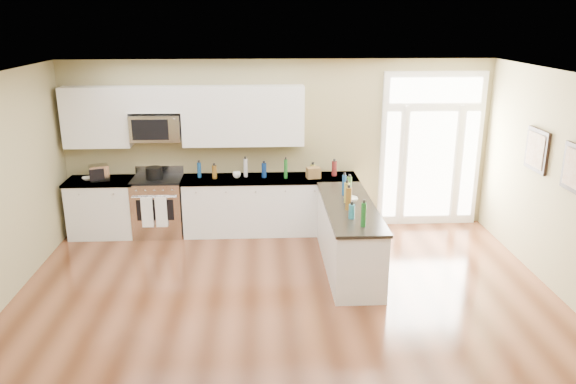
# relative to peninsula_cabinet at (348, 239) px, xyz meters

# --- Properties ---
(ground) EXTENTS (8.00, 8.00, 0.00)m
(ground) POSITION_rel_peninsula_cabinet_xyz_m (-0.93, -2.24, -0.43)
(ground) COLOR #4C2815
(room_shell) EXTENTS (8.00, 8.00, 8.00)m
(room_shell) POSITION_rel_peninsula_cabinet_xyz_m (-0.93, -2.24, 1.27)
(room_shell) COLOR #988E60
(room_shell) RESTS_ON ground
(back_cabinet_left) EXTENTS (1.10, 0.66, 0.94)m
(back_cabinet_left) POSITION_rel_peninsula_cabinet_xyz_m (-3.80, 1.45, 0.00)
(back_cabinet_left) COLOR silver
(back_cabinet_left) RESTS_ON ground
(back_cabinet_right) EXTENTS (2.85, 0.66, 0.94)m
(back_cabinet_right) POSITION_rel_peninsula_cabinet_xyz_m (-1.08, 1.45, 0.00)
(back_cabinet_right) COLOR silver
(back_cabinet_right) RESTS_ON ground
(peninsula_cabinet) EXTENTS (0.69, 2.32, 0.94)m
(peninsula_cabinet) POSITION_rel_peninsula_cabinet_xyz_m (0.00, 0.00, 0.00)
(peninsula_cabinet) COLOR silver
(peninsula_cabinet) RESTS_ON ground
(upper_cabinet_left) EXTENTS (1.04, 0.33, 0.95)m
(upper_cabinet_left) POSITION_rel_peninsula_cabinet_xyz_m (-3.81, 1.59, 1.49)
(upper_cabinet_left) COLOR silver
(upper_cabinet_left) RESTS_ON room_shell
(upper_cabinet_right) EXTENTS (1.94, 0.33, 0.95)m
(upper_cabinet_right) POSITION_rel_peninsula_cabinet_xyz_m (-1.50, 1.59, 1.49)
(upper_cabinet_right) COLOR silver
(upper_cabinet_right) RESTS_ON room_shell
(upper_cabinet_short) EXTENTS (0.82, 0.33, 0.40)m
(upper_cabinet_short) POSITION_rel_peninsula_cabinet_xyz_m (-2.88, 1.59, 1.77)
(upper_cabinet_short) COLOR silver
(upper_cabinet_short) RESTS_ON room_shell
(microwave) EXTENTS (0.78, 0.41, 0.42)m
(microwave) POSITION_rel_peninsula_cabinet_xyz_m (-2.88, 1.56, 1.33)
(microwave) COLOR silver
(microwave) RESTS_ON room_shell
(entry_door) EXTENTS (1.70, 0.10, 2.60)m
(entry_door) POSITION_rel_peninsula_cabinet_xyz_m (1.62, 1.71, 0.87)
(entry_door) COLOR white
(entry_door) RESTS_ON ground
(wall_art_near) EXTENTS (0.05, 0.58, 0.58)m
(wall_art_near) POSITION_rel_peninsula_cabinet_xyz_m (2.54, -0.04, 1.27)
(wall_art_near) COLOR black
(wall_art_near) RESTS_ON room_shell
(wall_art_far) EXTENTS (0.05, 0.58, 0.58)m
(wall_art_far) POSITION_rel_peninsula_cabinet_xyz_m (2.54, -1.04, 1.27)
(wall_art_far) COLOR black
(wall_art_far) RESTS_ON room_shell
(kitchen_range) EXTENTS (0.79, 0.70, 1.08)m
(kitchen_range) POSITION_rel_peninsula_cabinet_xyz_m (-2.90, 1.45, 0.04)
(kitchen_range) COLOR silver
(kitchen_range) RESTS_ON ground
(stockpot) EXTENTS (0.31, 0.31, 0.20)m
(stockpot) POSITION_rel_peninsula_cabinet_xyz_m (-2.94, 1.43, 0.62)
(stockpot) COLOR black
(stockpot) RESTS_ON kitchen_range
(toaster_oven) EXTENTS (0.35, 0.32, 0.25)m
(toaster_oven) POSITION_rel_peninsula_cabinet_xyz_m (-3.80, 1.42, 0.63)
(toaster_oven) COLOR silver
(toaster_oven) RESTS_ON back_cabinet_left
(cardboard_box) EXTENTS (0.24, 0.19, 0.17)m
(cardboard_box) POSITION_rel_peninsula_cabinet_xyz_m (-0.38, 1.38, 0.59)
(cardboard_box) COLOR brown
(cardboard_box) RESTS_ON back_cabinet_right
(bowl_left) EXTENTS (0.22, 0.22, 0.04)m
(bowl_left) POSITION_rel_peninsula_cabinet_xyz_m (-4.00, 1.44, 0.53)
(bowl_left) COLOR white
(bowl_left) RESTS_ON back_cabinet_left
(bowl_peninsula) EXTENTS (0.25, 0.25, 0.06)m
(bowl_peninsula) POSITION_rel_peninsula_cabinet_xyz_m (0.04, 0.14, 0.54)
(bowl_peninsula) COLOR white
(bowl_peninsula) RESTS_ON peninsula_cabinet
(cup_counter) EXTENTS (0.15, 0.15, 0.10)m
(cup_counter) POSITION_rel_peninsula_cabinet_xyz_m (-1.62, 1.44, 0.56)
(cup_counter) COLOR white
(cup_counter) RESTS_ON back_cabinet_right
(counter_bottles) EXTENTS (2.40, 2.44, 0.31)m
(counter_bottles) POSITION_rel_peninsula_cabinet_xyz_m (-0.56, 0.73, 0.63)
(counter_bottles) COLOR #19591E
(counter_bottles) RESTS_ON back_cabinet_right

